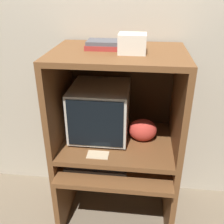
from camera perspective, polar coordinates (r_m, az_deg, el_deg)
name	(u,v)px	position (r m, az deg, el deg)	size (l,w,h in m)	color
wall_back	(123,56)	(2.17, 2.36, 12.07)	(6.00, 0.06, 2.60)	#B2A893
desk_base	(116,181)	(2.21, 0.97, -14.75)	(0.90, 0.72, 0.61)	brown
desk_monitor_shelf	(117,143)	(2.05, 1.19, -6.78)	(0.90, 0.65, 0.13)	brown
hutch_upper	(119,84)	(1.86, 1.43, 6.15)	(0.90, 0.65, 0.69)	brown
crt_monitor	(100,110)	(2.01, -2.59, 0.34)	(0.43, 0.46, 0.41)	beige
keyboard	(96,166)	(1.97, -3.41, -11.56)	(0.45, 0.17, 0.03)	#2D2D30
mouse	(135,170)	(1.93, 5.06, -12.47)	(0.06, 0.04, 0.03)	#28282B
snack_bag	(143,130)	(2.00, 6.70, -3.91)	(0.21, 0.16, 0.17)	#BC382D
book_stack	(103,45)	(1.82, -1.96, 14.47)	(0.23, 0.17, 0.06)	maroon
paper_card	(98,155)	(1.87, -3.10, -9.29)	(0.15, 0.10, 0.00)	#CCB28C
storage_box	(132,43)	(1.69, 4.43, 14.65)	(0.17, 0.15, 0.12)	beige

